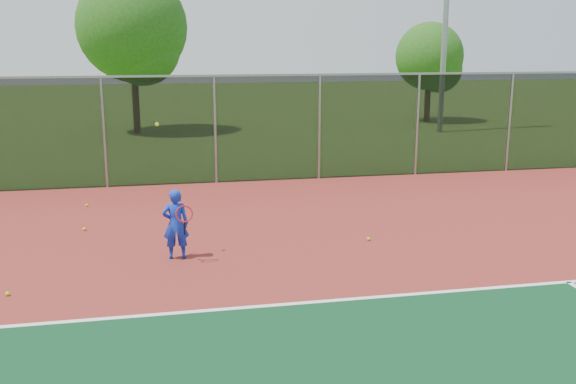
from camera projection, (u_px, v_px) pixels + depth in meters
name	position (u px, v px, depth m)	size (l,w,h in m)	color
court_apron	(486.00, 318.00, 9.26)	(30.00, 20.00, 0.02)	maroon
fence_back	(319.00, 126.00, 18.46)	(30.00, 0.06, 3.03)	black
tennis_player	(176.00, 224.00, 11.65)	(0.59, 0.57, 2.50)	#1431C2
practice_ball_0	(87.00, 205.00, 15.51)	(0.07, 0.07, 0.07)	#BCD719
practice_ball_1	(369.00, 239.00, 12.84)	(0.07, 0.07, 0.07)	#BCD719
practice_ball_2	(8.00, 294.00, 10.03)	(0.07, 0.07, 0.07)	#BCD719
practice_ball_4	(84.00, 229.00, 13.53)	(0.07, 0.07, 0.07)	#BCD719
tree_back_left	(134.00, 32.00, 27.59)	(4.74, 4.74, 6.97)	#3C2915
tree_back_mid	(432.00, 60.00, 31.94)	(3.37, 3.37, 4.95)	#3C2915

